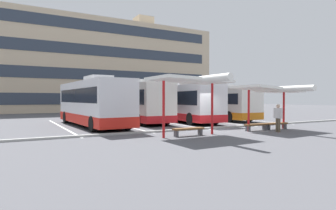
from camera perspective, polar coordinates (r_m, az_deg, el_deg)
ground_plane at (r=19.68m, az=8.20°, el=-4.84°), size 160.00×160.00×0.00m
terminal_building at (r=52.85m, az=-16.15°, el=7.27°), size 44.87×13.02×18.11m
coach_bus_0 at (r=22.26m, az=-14.90°, el=0.34°), size 3.11×10.95×3.72m
coach_bus_1 at (r=25.49m, az=-6.31°, el=0.49°), size 2.89×10.45×3.69m
coach_bus_2 at (r=25.86m, az=2.98°, el=0.39°), size 3.41×10.57×3.61m
coach_bus_3 at (r=29.41m, az=8.77°, el=0.30°), size 2.71×11.41×3.45m
lane_stripe_0 at (r=22.55m, az=-20.68°, el=-4.12°), size 0.16×14.00×0.01m
lane_stripe_1 at (r=23.57m, az=-10.30°, el=-3.83°), size 0.16×14.00×0.01m
lane_stripe_2 at (r=25.28m, az=-1.05°, el=-3.47°), size 0.16×14.00×0.01m
lane_stripe_3 at (r=27.56m, az=6.84°, el=-3.09°), size 0.16×14.00×0.01m
lane_stripe_4 at (r=30.28m, az=13.41°, el=-2.73°), size 0.16×14.00×0.01m
waiting_shelter_0 at (r=15.64m, az=4.83°, el=4.77°), size 4.24×4.83×3.28m
bench_0 at (r=15.98m, az=4.13°, el=-5.00°), size 1.90×0.45×0.45m
waiting_shelter_1 at (r=19.83m, az=19.91°, el=2.86°), size 4.33×4.76×2.95m
bench_1 at (r=19.44m, az=17.40°, el=-3.95°), size 1.85×0.44×0.45m
bench_2 at (r=20.74m, az=20.96°, el=-3.65°), size 1.85×0.52×0.45m
platform_kerb at (r=19.75m, az=8.02°, el=-4.64°), size 44.00×0.24×0.12m
waiting_passenger_0 at (r=19.01m, az=21.29°, el=-2.05°), size 0.27×0.52×1.74m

